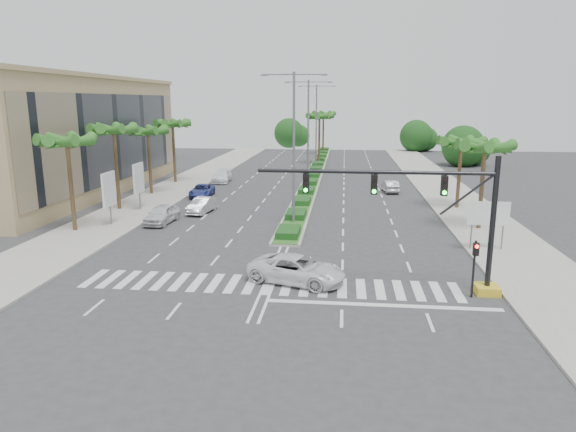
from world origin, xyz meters
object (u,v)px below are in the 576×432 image
car_right (390,186)px  car_parked_c (202,191)px  car_parked_a (162,214)px  car_parked_b (202,205)px  car_crossing (297,269)px  car_parked_d (222,176)px

car_right → car_parked_c: bearing=8.5°
car_parked_a → car_parked_b: (2.21, 4.27, -0.07)m
car_parked_a → car_crossing: 17.75m
car_parked_b → car_parked_d: car_parked_d is taller
car_parked_a → car_right: car_parked_a is taller
car_parked_b → car_crossing: (10.11, -17.07, 0.06)m
car_parked_a → car_parked_c: 12.00m
car_parked_c → car_parked_d: size_ratio=0.93×
car_parked_a → car_right: 26.15m
car_crossing → car_parked_b: bearing=48.5°
car_parked_b → car_crossing: car_crossing is taller
car_parked_b → car_parked_d: bearing=104.7°
car_parked_d → car_right: 20.68m
car_parked_c → car_parked_d: (-0.23, 9.95, 0.08)m
car_parked_a → car_parked_b: bearing=66.3°
car_parked_c → car_crossing: size_ratio=0.86×
car_parked_d → car_parked_b: bearing=-85.3°
car_parked_d → car_right: size_ratio=1.23×
car_parked_a → car_parked_c: size_ratio=0.96×
car_parked_b → car_crossing: bearing=-52.3°
car_parked_c → car_right: bearing=9.2°
car_parked_c → car_parked_b: bearing=-79.3°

